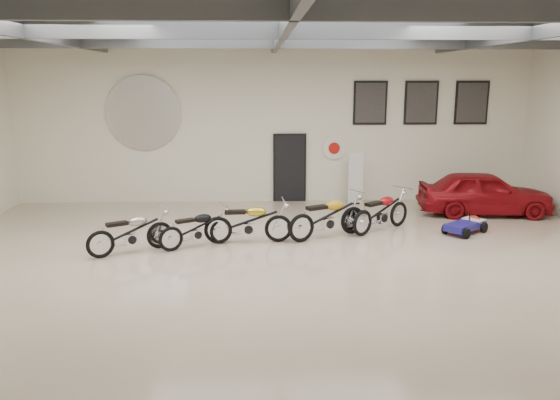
{
  "coord_description": "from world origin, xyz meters",
  "views": [
    {
      "loc": [
        -0.5,
        -11.08,
        3.85
      ],
      "look_at": [
        0.0,
        1.2,
        1.1
      ],
      "focal_mm": 35.0,
      "sensor_mm": 36.0,
      "label": 1
    }
  ],
  "objects_px": {
    "motorcycle_black": "(196,228)",
    "motorcycle_yellow": "(328,216)",
    "vintage_car": "(484,193)",
    "motorcycle_red": "(381,211)",
    "motorcycle_silver": "(130,232)",
    "banner_stand": "(356,177)",
    "motorcycle_gold": "(248,221)",
    "go_kart": "(468,222)"
  },
  "relations": [
    {
      "from": "motorcycle_black",
      "to": "motorcycle_yellow",
      "type": "xyz_separation_m",
      "value": [
        3.14,
        0.62,
        0.09
      ]
    },
    {
      "from": "motorcycle_yellow",
      "to": "vintage_car",
      "type": "relative_size",
      "value": 0.58
    },
    {
      "from": "motorcycle_red",
      "to": "motorcycle_silver",
      "type": "bearing_deg",
      "value": 156.96
    },
    {
      "from": "banner_stand",
      "to": "motorcycle_gold",
      "type": "distance_m",
      "value": 5.21
    },
    {
      "from": "motorcycle_gold",
      "to": "motorcycle_yellow",
      "type": "xyz_separation_m",
      "value": [
        1.94,
        0.35,
        0.02
      ]
    },
    {
      "from": "motorcycle_silver",
      "to": "motorcycle_yellow",
      "type": "xyz_separation_m",
      "value": [
        4.56,
        1.02,
        0.06
      ]
    },
    {
      "from": "banner_stand",
      "to": "motorcycle_yellow",
      "type": "distance_m",
      "value": 3.94
    },
    {
      "from": "motorcycle_gold",
      "to": "motorcycle_red",
      "type": "relative_size",
      "value": 1.0
    },
    {
      "from": "banner_stand",
      "to": "vintage_car",
      "type": "xyz_separation_m",
      "value": [
        3.47,
        -1.5,
        -0.21
      ]
    },
    {
      "from": "motorcycle_silver",
      "to": "go_kart",
      "type": "distance_m",
      "value": 8.31
    },
    {
      "from": "motorcycle_red",
      "to": "vintage_car",
      "type": "height_order",
      "value": "vintage_car"
    },
    {
      "from": "banner_stand",
      "to": "vintage_car",
      "type": "distance_m",
      "value": 3.79
    },
    {
      "from": "motorcycle_silver",
      "to": "motorcycle_gold",
      "type": "relative_size",
      "value": 0.94
    },
    {
      "from": "go_kart",
      "to": "vintage_car",
      "type": "height_order",
      "value": "vintage_car"
    },
    {
      "from": "go_kart",
      "to": "motorcycle_black",
      "type": "bearing_deg",
      "value": 149.14
    },
    {
      "from": "go_kart",
      "to": "motorcycle_gold",
      "type": "bearing_deg",
      "value": 148.06
    },
    {
      "from": "banner_stand",
      "to": "motorcycle_silver",
      "type": "bearing_deg",
      "value": -146.08
    },
    {
      "from": "banner_stand",
      "to": "go_kart",
      "type": "relative_size",
      "value": 1.14
    },
    {
      "from": "vintage_car",
      "to": "go_kart",
      "type": "bearing_deg",
      "value": 152.91
    },
    {
      "from": "motorcycle_black",
      "to": "motorcycle_gold",
      "type": "xyz_separation_m",
      "value": [
        1.2,
        0.28,
        0.07
      ]
    },
    {
      "from": "banner_stand",
      "to": "vintage_car",
      "type": "relative_size",
      "value": 0.46
    },
    {
      "from": "motorcycle_red",
      "to": "motorcycle_yellow",
      "type": "bearing_deg",
      "value": 163.44
    },
    {
      "from": "motorcycle_black",
      "to": "motorcycle_red",
      "type": "distance_m",
      "value": 4.74
    },
    {
      "from": "motorcycle_yellow",
      "to": "vintage_car",
      "type": "distance_m",
      "value": 5.28
    },
    {
      "from": "motorcycle_red",
      "to": "vintage_car",
      "type": "bearing_deg",
      "value": -11.77
    },
    {
      "from": "motorcycle_black",
      "to": "motorcycle_gold",
      "type": "bearing_deg",
      "value": -16.19
    },
    {
      "from": "banner_stand",
      "to": "motorcycle_red",
      "type": "relative_size",
      "value": 0.83
    },
    {
      "from": "vintage_car",
      "to": "motorcycle_black",
      "type": "bearing_deg",
      "value": 114.49
    },
    {
      "from": "motorcycle_black",
      "to": "vintage_car",
      "type": "xyz_separation_m",
      "value": [
        7.94,
        2.82,
        0.17
      ]
    },
    {
      "from": "banner_stand",
      "to": "motorcycle_yellow",
      "type": "relative_size",
      "value": 0.79
    },
    {
      "from": "motorcycle_black",
      "to": "motorcycle_silver",
      "type": "bearing_deg",
      "value": 166.27
    },
    {
      "from": "motorcycle_gold",
      "to": "go_kart",
      "type": "xyz_separation_m",
      "value": [
        5.57,
        0.68,
        -0.26
      ]
    },
    {
      "from": "motorcycle_black",
      "to": "banner_stand",
      "type": "bearing_deg",
      "value": 14.89
    },
    {
      "from": "banner_stand",
      "to": "motorcycle_gold",
      "type": "height_order",
      "value": "banner_stand"
    },
    {
      "from": "motorcycle_silver",
      "to": "go_kart",
      "type": "bearing_deg",
      "value": -20.67
    },
    {
      "from": "motorcycle_yellow",
      "to": "motorcycle_silver",
      "type": "bearing_deg",
      "value": 165.85
    },
    {
      "from": "motorcycle_silver",
      "to": "motorcycle_gold",
      "type": "xyz_separation_m",
      "value": [
        2.63,
        0.67,
        0.03
      ]
    },
    {
      "from": "vintage_car",
      "to": "motorcycle_yellow",
      "type": "bearing_deg",
      "value": 119.51
    },
    {
      "from": "motorcycle_silver",
      "to": "motorcycle_gold",
      "type": "height_order",
      "value": "motorcycle_gold"
    },
    {
      "from": "motorcycle_silver",
      "to": "go_kart",
      "type": "relative_size",
      "value": 1.3
    },
    {
      "from": "motorcycle_yellow",
      "to": "banner_stand",
      "type": "bearing_deg",
      "value": 43.44
    },
    {
      "from": "motorcycle_yellow",
      "to": "motorcycle_gold",
      "type": "bearing_deg",
      "value": 163.49
    }
  ]
}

